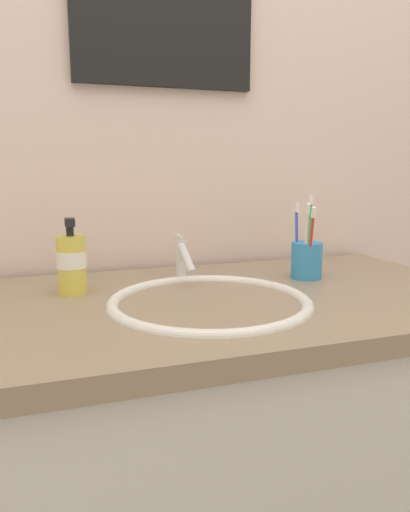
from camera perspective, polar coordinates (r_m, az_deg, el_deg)
tiled_wall_back at (r=1.31m, az=-5.06°, el=13.45°), size 2.45×0.04×2.40m
vanity_counter at (r=1.19m, az=0.07°, el=-25.44°), size 1.25×0.64×0.87m
sink_basin at (r=0.97m, az=0.57°, el=-7.79°), size 0.41×0.41×0.11m
faucet at (r=1.12m, az=-2.68°, el=-0.28°), size 0.02×0.14×0.11m
toothbrush_cup at (r=1.18m, az=12.15°, el=-0.52°), size 0.07×0.07×0.09m
toothbrush_white at (r=1.14m, az=12.14°, el=2.33°), size 0.02×0.04×0.18m
toothbrush_red at (r=1.13m, az=12.68°, el=2.08°), size 0.02×0.05×0.17m
toothbrush_green at (r=1.19m, az=12.47°, el=3.09°), size 0.03×0.02×0.20m
toothbrush_blue at (r=1.18m, az=11.00°, el=2.65°), size 0.01×0.02×0.18m
soap_dispenser at (r=1.04m, az=-15.80°, el=-0.78°), size 0.06×0.06×0.16m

